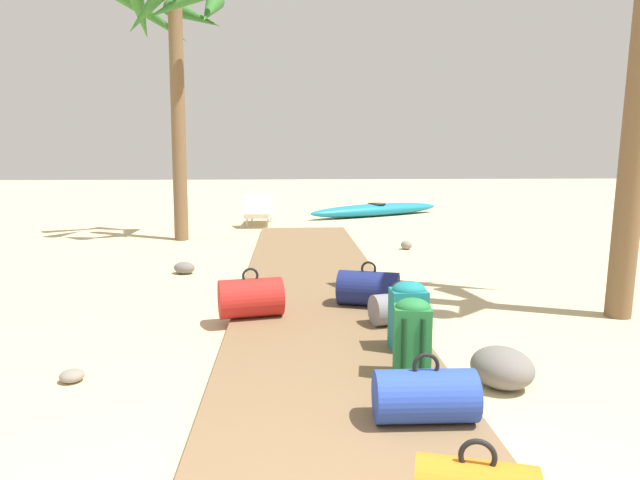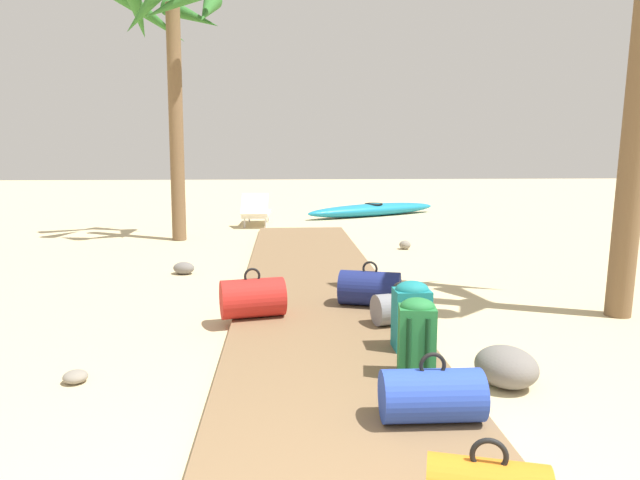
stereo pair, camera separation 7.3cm
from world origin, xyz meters
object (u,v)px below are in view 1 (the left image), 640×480
object	(u,v)px
duffel_bag_blue	(425,396)
backpack_green	(412,336)
backpack_teal	(408,314)
duffel_bag_red	(251,298)
lounge_chair	(259,211)
palm_tree_far_left	(173,38)
duffel_bag_navy	(368,288)
kayak	(376,210)
duffel_bag_grey	(397,308)

from	to	relation	value
duffel_bag_blue	backpack_green	bearing A→B (deg)	84.38
backpack_teal	duffel_bag_red	xyz separation A→B (m)	(-1.36, 1.00, -0.11)
duffel_bag_blue	lounge_chair	size ratio (longest dim) A/B	0.39
palm_tree_far_left	duffel_bag_navy	bearing A→B (deg)	-60.76
lounge_chair	kayak	xyz separation A→B (m)	(3.06, 1.79, -0.16)
duffel_bag_blue	backpack_green	xyz separation A→B (m)	(0.07, 0.67, 0.15)
duffel_bag_blue	duffel_bag_navy	distance (m)	2.60
duffel_bag_navy	kayak	world-z (taller)	duffel_bag_navy
duffel_bag_navy	lounge_chair	world-z (taller)	lounge_chair
kayak	duffel_bag_red	bearing A→B (deg)	-106.11
palm_tree_far_left	duffel_bag_blue	bearing A→B (deg)	-69.54
duffel_bag_red	lounge_chair	world-z (taller)	lounge_chair
duffel_bag_navy	backpack_green	bearing A→B (deg)	-88.75
backpack_green	duffel_bag_red	size ratio (longest dim) A/B	0.86
duffel_bag_red	duffel_bag_blue	bearing A→B (deg)	-62.02
duffel_bag_blue	backpack_green	world-z (taller)	backpack_green
duffel_bag_navy	palm_tree_far_left	distance (m)	7.06
palm_tree_far_left	kayak	xyz separation A→B (m)	(4.50, 3.82, -3.64)
duffel_bag_blue	lounge_chair	distance (m)	10.07
duffel_bag_navy	duffel_bag_grey	world-z (taller)	duffel_bag_navy
duffel_bag_blue	backpack_teal	size ratio (longest dim) A/B	1.07
backpack_teal	lounge_chair	distance (m)	8.86
backpack_green	duffel_bag_red	world-z (taller)	backpack_green
backpack_teal	backpack_green	xyz separation A→B (m)	(-0.10, -0.58, 0.01)
palm_tree_far_left	duffel_bag_red	bearing A→B (deg)	-72.77
duffel_bag_red	kayak	distance (m)	9.88
duffel_bag_grey	kayak	xyz separation A→B (m)	(1.34, 9.80, -0.06)
palm_tree_far_left	kayak	bearing A→B (deg)	40.33
duffel_bag_navy	duffel_bag_red	world-z (taller)	duffel_bag_red
duffel_bag_navy	duffel_bag_grey	size ratio (longest dim) A/B	1.32
duffel_bag_grey	duffel_bag_red	xyz separation A→B (m)	(-1.40, 0.31, 0.04)
backpack_teal	kayak	world-z (taller)	backpack_teal
duffel_bag_red	duffel_bag_navy	bearing A→B (deg)	15.85
duffel_bag_navy	backpack_teal	distance (m)	1.36
duffel_bag_blue	duffel_bag_navy	bearing A→B (deg)	89.47
backpack_teal	duffel_bag_red	distance (m)	1.69
duffel_bag_grey	duffel_bag_red	distance (m)	1.44
backpack_teal	backpack_green	bearing A→B (deg)	-99.37
duffel_bag_grey	palm_tree_far_left	distance (m)	7.65
backpack_green	duffel_bag_navy	bearing A→B (deg)	91.25
backpack_teal	palm_tree_far_left	xyz separation A→B (m)	(-3.12, 6.67, 3.43)
backpack_green	palm_tree_far_left	bearing A→B (deg)	112.63
lounge_chair	kayak	size ratio (longest dim) A/B	0.40
duffel_bag_blue	palm_tree_far_left	xyz separation A→B (m)	(-2.95, 7.92, 3.57)
duffel_bag_red	kayak	xyz separation A→B (m)	(2.74, 9.49, -0.10)
backpack_teal	lounge_chair	size ratio (longest dim) A/B	0.37
backpack_green	lounge_chair	xyz separation A→B (m)	(-1.58, 9.28, -0.06)
duffel_bag_navy	backpack_green	xyz separation A→B (m)	(0.04, -1.93, 0.12)
backpack_green	duffel_bag_blue	bearing A→B (deg)	-95.62
palm_tree_far_left	backpack_teal	bearing A→B (deg)	-64.95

